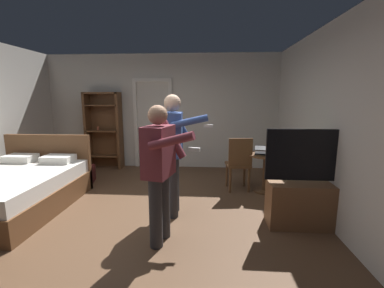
% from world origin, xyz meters
% --- Properties ---
extents(ground_plane, '(6.27, 6.27, 0.00)m').
position_xyz_m(ground_plane, '(0.00, 0.00, 0.00)').
color(ground_plane, brown).
extents(wall_back, '(5.72, 0.12, 2.69)m').
position_xyz_m(wall_back, '(0.00, 2.91, 1.35)').
color(wall_back, beige).
rests_on(wall_back, ground_plane).
extents(wall_right, '(0.12, 5.94, 2.69)m').
position_xyz_m(wall_right, '(2.80, 0.00, 1.35)').
color(wall_right, beige).
rests_on(wall_right, ground_plane).
extents(doorway_frame, '(0.93, 0.08, 2.13)m').
position_xyz_m(doorway_frame, '(-0.22, 2.83, 1.22)').
color(doorway_frame, white).
rests_on(doorway_frame, ground_plane).
extents(bed, '(1.59, 2.07, 1.02)m').
position_xyz_m(bed, '(-1.85, 0.26, 0.30)').
color(bed, brown).
rests_on(bed, ground_plane).
extents(bookshelf, '(0.84, 0.32, 1.81)m').
position_xyz_m(bookshelf, '(-1.38, 2.68, 0.98)').
color(bookshelf, brown).
rests_on(bookshelf, ground_plane).
extents(tv_flatscreen, '(1.14, 0.40, 1.30)m').
position_xyz_m(tv_flatscreen, '(2.44, -0.02, 0.40)').
color(tv_flatscreen, brown).
rests_on(tv_flatscreen, ground_plane).
extents(side_table, '(0.63, 0.63, 0.70)m').
position_xyz_m(side_table, '(2.15, 1.25, 0.47)').
color(side_table, brown).
rests_on(side_table, ground_plane).
extents(laptop, '(0.38, 0.39, 0.15)m').
position_xyz_m(laptop, '(2.11, 1.20, 0.75)').
color(laptop, black).
rests_on(laptop, side_table).
extents(bottle_on_table, '(0.06, 0.06, 0.30)m').
position_xyz_m(bottle_on_table, '(2.29, 1.17, 0.83)').
color(bottle_on_table, '#234F2F').
rests_on(bottle_on_table, side_table).
extents(wooden_chair, '(0.47, 0.47, 0.99)m').
position_xyz_m(wooden_chair, '(1.68, 1.26, 0.54)').
color(wooden_chair, brown).
rests_on(wooden_chair, ground_plane).
extents(person_blue_shirt, '(0.66, 0.68, 1.61)m').
position_xyz_m(person_blue_shirt, '(0.59, -0.53, 0.93)').
color(person_blue_shirt, '#333338').
rests_on(person_blue_shirt, ground_plane).
extents(person_striped_shirt, '(0.70, 0.56, 1.73)m').
position_xyz_m(person_striped_shirt, '(0.64, 0.23, 1.00)').
color(person_striped_shirt, '#333338').
rests_on(person_striped_shirt, ground_plane).
extents(suitcase_dark, '(0.58, 0.45, 0.33)m').
position_xyz_m(suitcase_dark, '(-1.44, 1.52, 0.17)').
color(suitcase_dark, '#4C1919').
rests_on(suitcase_dark, ground_plane).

